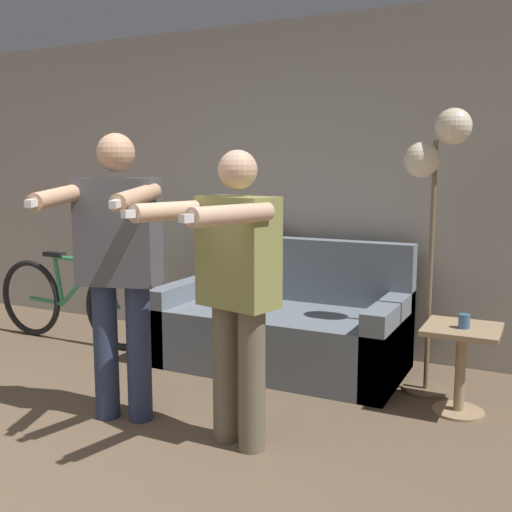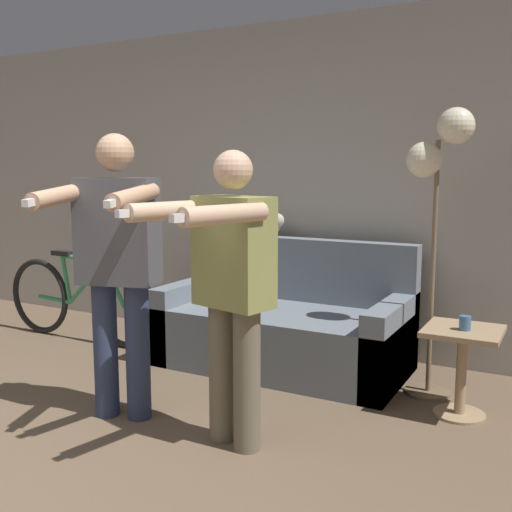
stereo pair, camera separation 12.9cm
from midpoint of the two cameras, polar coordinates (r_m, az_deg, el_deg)
The scene contains 9 objects.
wall_back at distance 5.01m, azimuth -0.78°, elevation 6.66°, with size 10.00×0.05×2.60m.
couch at distance 4.44m, azimuth 1.66°, elevation -6.83°, with size 1.77×0.88×0.91m.
person_left at distance 3.45m, azimuth -14.07°, elevation -0.22°, with size 0.63×0.77×1.64m.
person_right at distance 3.03m, azimuth -3.22°, elevation -2.46°, with size 0.58×0.75×1.54m.
cat at distance 4.76m, azimuth -0.72°, elevation 2.92°, with size 0.51×0.14×0.19m.
floor_lamp at distance 3.89m, azimuth 15.87°, elevation 8.03°, with size 0.40×0.29×1.81m.
side_table at distance 3.75m, azimuth 18.02°, elevation -8.67°, with size 0.43×0.43×0.53m.
cup at distance 3.66m, azimuth 18.26°, elevation -5.92°, with size 0.07×0.07×0.08m.
bicycle at distance 5.25m, azimuth -17.72°, elevation -4.13°, with size 1.63×0.07×0.76m.
Camera 1 is at (2.23, -1.46, 1.44)m, focal length 42.00 mm.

